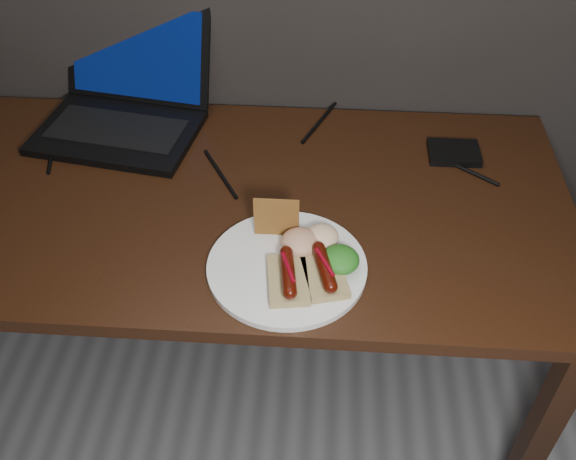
# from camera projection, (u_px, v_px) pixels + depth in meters

# --- Properties ---
(desk) EXTENTS (1.40, 0.70, 0.75)m
(desk) POSITION_uv_depth(u_px,v_px,m) (235.00, 229.00, 1.39)
(desk) COLOR black
(desk) RESTS_ON ground
(laptop) EXTENTS (0.41, 0.39, 0.25)m
(laptop) POSITION_uv_depth(u_px,v_px,m) (125.00, 102.00, 1.49)
(laptop) COLOR black
(laptop) RESTS_ON desk
(hard_drive) EXTENTS (0.11, 0.09, 0.02)m
(hard_drive) POSITION_uv_depth(u_px,v_px,m) (454.00, 153.00, 1.43)
(hard_drive) COLOR black
(hard_drive) RESTS_ON desk
(desk_cables) EXTENTS (1.01, 0.41, 0.01)m
(desk_cables) POSITION_uv_depth(u_px,v_px,m) (252.00, 149.00, 1.45)
(desk_cables) COLOR black
(desk_cables) RESTS_ON desk
(plate) EXTENTS (0.35, 0.35, 0.01)m
(plate) POSITION_uv_depth(u_px,v_px,m) (287.00, 267.00, 1.17)
(plate) COLOR white
(plate) RESTS_ON desk
(bread_sausage_center) EXTENTS (0.08, 0.12, 0.04)m
(bread_sausage_center) POSITION_uv_depth(u_px,v_px,m) (288.00, 277.00, 1.12)
(bread_sausage_center) COLOR tan
(bread_sausage_center) RESTS_ON plate
(bread_sausage_right) EXTENTS (0.10, 0.13, 0.04)m
(bread_sausage_right) POSITION_uv_depth(u_px,v_px,m) (324.00, 271.00, 1.13)
(bread_sausage_right) COLOR tan
(bread_sausage_right) RESTS_ON plate
(crispbread) EXTENTS (0.09, 0.01, 0.08)m
(crispbread) POSITION_uv_depth(u_px,v_px,m) (276.00, 217.00, 1.20)
(crispbread) COLOR #AE702F
(crispbread) RESTS_ON plate
(salad_greens) EXTENTS (0.07, 0.07, 0.04)m
(salad_greens) POSITION_uv_depth(u_px,v_px,m) (340.00, 260.00, 1.15)
(salad_greens) COLOR #105313
(salad_greens) RESTS_ON plate
(salsa_mound) EXTENTS (0.07, 0.07, 0.04)m
(salsa_mound) POSITION_uv_depth(u_px,v_px,m) (300.00, 242.00, 1.18)
(salsa_mound) COLOR maroon
(salsa_mound) RESTS_ON plate
(coleslaw_mound) EXTENTS (0.06, 0.06, 0.04)m
(coleslaw_mound) POSITION_uv_depth(u_px,v_px,m) (322.00, 237.00, 1.20)
(coleslaw_mound) COLOR silver
(coleslaw_mound) RESTS_ON plate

